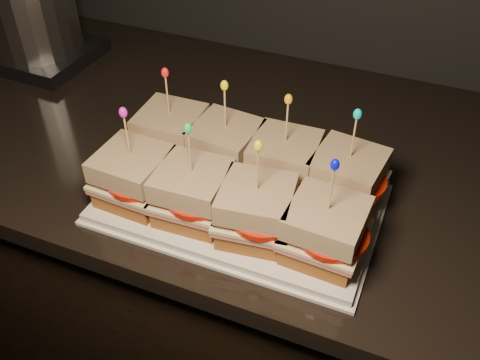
% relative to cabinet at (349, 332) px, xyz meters
% --- Properties ---
extents(cabinet, '(2.38, 0.67, 0.89)m').
position_rel_cabinet_xyz_m(cabinet, '(0.00, 0.00, 0.00)').
color(cabinet, black).
rests_on(cabinet, ground).
extents(granite_slab, '(2.42, 0.71, 0.04)m').
position_rel_cabinet_xyz_m(granite_slab, '(0.00, 0.00, 0.46)').
color(granite_slab, black).
rests_on(granite_slab, cabinet).
extents(platter, '(0.43, 0.26, 0.02)m').
position_rel_cabinet_xyz_m(platter, '(-0.20, -0.17, 0.49)').
color(platter, silver).
rests_on(platter, granite_slab).
extents(platter_rim, '(0.44, 0.28, 0.01)m').
position_rel_cabinet_xyz_m(platter_rim, '(-0.20, -0.17, 0.48)').
color(platter_rim, silver).
rests_on(platter_rim, granite_slab).
extents(sandwich_0_bread_bot, '(0.10, 0.10, 0.03)m').
position_rel_cabinet_xyz_m(sandwich_0_bread_bot, '(-0.36, -0.11, 0.51)').
color(sandwich_0_bread_bot, brown).
rests_on(sandwich_0_bread_bot, platter).
extents(sandwich_0_ham, '(0.11, 0.11, 0.01)m').
position_rel_cabinet_xyz_m(sandwich_0_ham, '(-0.36, -0.11, 0.53)').
color(sandwich_0_ham, '#BA6360').
rests_on(sandwich_0_ham, sandwich_0_bread_bot).
extents(sandwich_0_cheese, '(0.11, 0.11, 0.01)m').
position_rel_cabinet_xyz_m(sandwich_0_cheese, '(-0.36, -0.11, 0.54)').
color(sandwich_0_cheese, beige).
rests_on(sandwich_0_cheese, sandwich_0_ham).
extents(sandwich_0_tomato, '(0.10, 0.10, 0.01)m').
position_rel_cabinet_xyz_m(sandwich_0_tomato, '(-0.34, -0.12, 0.54)').
color(sandwich_0_tomato, red).
rests_on(sandwich_0_tomato, sandwich_0_cheese).
extents(sandwich_0_bread_top, '(0.10, 0.10, 0.03)m').
position_rel_cabinet_xyz_m(sandwich_0_bread_top, '(-0.36, -0.11, 0.57)').
color(sandwich_0_bread_top, '#563412').
rests_on(sandwich_0_bread_top, sandwich_0_tomato).
extents(sandwich_0_pick, '(0.00, 0.00, 0.09)m').
position_rel_cabinet_xyz_m(sandwich_0_pick, '(-0.36, -0.11, 0.61)').
color(sandwich_0_pick, tan).
rests_on(sandwich_0_pick, sandwich_0_bread_top).
extents(sandwich_0_frill, '(0.01, 0.01, 0.02)m').
position_rel_cabinet_xyz_m(sandwich_0_frill, '(-0.36, -0.11, 0.66)').
color(sandwich_0_frill, red).
rests_on(sandwich_0_frill, sandwich_0_pick).
extents(sandwich_1_bread_bot, '(0.11, 0.11, 0.03)m').
position_rel_cabinet_xyz_m(sandwich_1_bread_bot, '(-0.25, -0.11, 0.51)').
color(sandwich_1_bread_bot, brown).
rests_on(sandwich_1_bread_bot, platter).
extents(sandwich_1_ham, '(0.12, 0.12, 0.01)m').
position_rel_cabinet_xyz_m(sandwich_1_ham, '(-0.25, -0.11, 0.53)').
color(sandwich_1_ham, '#BA6360').
rests_on(sandwich_1_ham, sandwich_1_bread_bot).
extents(sandwich_1_cheese, '(0.12, 0.12, 0.01)m').
position_rel_cabinet_xyz_m(sandwich_1_cheese, '(-0.25, -0.11, 0.54)').
color(sandwich_1_cheese, beige).
rests_on(sandwich_1_cheese, sandwich_1_ham).
extents(sandwich_1_tomato, '(0.10, 0.10, 0.01)m').
position_rel_cabinet_xyz_m(sandwich_1_tomato, '(-0.24, -0.12, 0.54)').
color(sandwich_1_tomato, red).
rests_on(sandwich_1_tomato, sandwich_1_cheese).
extents(sandwich_1_bread_top, '(0.11, 0.11, 0.03)m').
position_rel_cabinet_xyz_m(sandwich_1_bread_top, '(-0.25, -0.11, 0.57)').
color(sandwich_1_bread_top, '#563412').
rests_on(sandwich_1_bread_top, sandwich_1_tomato).
extents(sandwich_1_pick, '(0.00, 0.00, 0.09)m').
position_rel_cabinet_xyz_m(sandwich_1_pick, '(-0.25, -0.11, 0.61)').
color(sandwich_1_pick, tan).
rests_on(sandwich_1_pick, sandwich_1_bread_top).
extents(sandwich_1_frill, '(0.01, 0.01, 0.02)m').
position_rel_cabinet_xyz_m(sandwich_1_frill, '(-0.25, -0.11, 0.66)').
color(sandwich_1_frill, yellow).
rests_on(sandwich_1_frill, sandwich_1_pick).
extents(sandwich_2_bread_bot, '(0.10, 0.10, 0.03)m').
position_rel_cabinet_xyz_m(sandwich_2_bread_bot, '(-0.15, -0.11, 0.51)').
color(sandwich_2_bread_bot, brown).
rests_on(sandwich_2_bread_bot, platter).
extents(sandwich_2_ham, '(0.11, 0.11, 0.01)m').
position_rel_cabinet_xyz_m(sandwich_2_ham, '(-0.15, -0.11, 0.53)').
color(sandwich_2_ham, '#BA6360').
rests_on(sandwich_2_ham, sandwich_2_bread_bot).
extents(sandwich_2_cheese, '(0.12, 0.11, 0.01)m').
position_rel_cabinet_xyz_m(sandwich_2_cheese, '(-0.15, -0.11, 0.54)').
color(sandwich_2_cheese, beige).
rests_on(sandwich_2_cheese, sandwich_2_ham).
extents(sandwich_2_tomato, '(0.10, 0.10, 0.01)m').
position_rel_cabinet_xyz_m(sandwich_2_tomato, '(-0.14, -0.12, 0.54)').
color(sandwich_2_tomato, red).
rests_on(sandwich_2_tomato, sandwich_2_cheese).
extents(sandwich_2_bread_top, '(0.11, 0.11, 0.03)m').
position_rel_cabinet_xyz_m(sandwich_2_bread_top, '(-0.15, -0.11, 0.57)').
color(sandwich_2_bread_top, '#563412').
rests_on(sandwich_2_bread_top, sandwich_2_tomato).
extents(sandwich_2_pick, '(0.00, 0.00, 0.09)m').
position_rel_cabinet_xyz_m(sandwich_2_pick, '(-0.15, -0.11, 0.61)').
color(sandwich_2_pick, tan).
rests_on(sandwich_2_pick, sandwich_2_bread_top).
extents(sandwich_2_frill, '(0.01, 0.01, 0.02)m').
position_rel_cabinet_xyz_m(sandwich_2_frill, '(-0.15, -0.11, 0.66)').
color(sandwich_2_frill, orange).
rests_on(sandwich_2_frill, sandwich_2_pick).
extents(sandwich_3_bread_bot, '(0.11, 0.11, 0.03)m').
position_rel_cabinet_xyz_m(sandwich_3_bread_bot, '(-0.05, -0.11, 0.51)').
color(sandwich_3_bread_bot, brown).
rests_on(sandwich_3_bread_bot, platter).
extents(sandwich_3_ham, '(0.12, 0.12, 0.01)m').
position_rel_cabinet_xyz_m(sandwich_3_ham, '(-0.05, -0.11, 0.53)').
color(sandwich_3_ham, '#BA6360').
rests_on(sandwich_3_ham, sandwich_3_bread_bot).
extents(sandwich_3_cheese, '(0.12, 0.12, 0.01)m').
position_rel_cabinet_xyz_m(sandwich_3_cheese, '(-0.05, -0.11, 0.54)').
color(sandwich_3_cheese, beige).
rests_on(sandwich_3_cheese, sandwich_3_ham).
extents(sandwich_3_tomato, '(0.10, 0.10, 0.01)m').
position_rel_cabinet_xyz_m(sandwich_3_tomato, '(-0.04, -0.12, 0.54)').
color(sandwich_3_tomato, red).
rests_on(sandwich_3_tomato, sandwich_3_cheese).
extents(sandwich_3_bread_top, '(0.11, 0.11, 0.03)m').
position_rel_cabinet_xyz_m(sandwich_3_bread_top, '(-0.05, -0.11, 0.57)').
color(sandwich_3_bread_top, '#563412').
rests_on(sandwich_3_bread_top, sandwich_3_tomato).
extents(sandwich_3_pick, '(0.00, 0.00, 0.09)m').
position_rel_cabinet_xyz_m(sandwich_3_pick, '(-0.05, -0.11, 0.61)').
color(sandwich_3_pick, tan).
rests_on(sandwich_3_pick, sandwich_3_bread_top).
extents(sandwich_3_frill, '(0.01, 0.01, 0.02)m').
position_rel_cabinet_xyz_m(sandwich_3_frill, '(-0.05, -0.11, 0.66)').
color(sandwich_3_frill, '#05BDBB').
rests_on(sandwich_3_frill, sandwich_3_pick).
extents(sandwich_4_bread_bot, '(0.10, 0.10, 0.03)m').
position_rel_cabinet_xyz_m(sandwich_4_bread_bot, '(-0.36, -0.23, 0.51)').
color(sandwich_4_bread_bot, brown).
rests_on(sandwich_4_bread_bot, platter).
extents(sandwich_4_ham, '(0.11, 0.11, 0.01)m').
position_rel_cabinet_xyz_m(sandwich_4_ham, '(-0.36, -0.23, 0.53)').
color(sandwich_4_ham, '#BA6360').
rests_on(sandwich_4_ham, sandwich_4_bread_bot).
extents(sandwich_4_cheese, '(0.12, 0.11, 0.01)m').
position_rel_cabinet_xyz_m(sandwich_4_cheese, '(-0.36, -0.23, 0.54)').
color(sandwich_4_cheese, beige).
rests_on(sandwich_4_cheese, sandwich_4_ham).
extents(sandwich_4_tomato, '(0.10, 0.10, 0.01)m').
position_rel_cabinet_xyz_m(sandwich_4_tomato, '(-0.34, -0.24, 0.54)').
color(sandwich_4_tomato, red).
rests_on(sandwich_4_tomato, sandwich_4_cheese).
extents(sandwich_4_bread_top, '(0.11, 0.11, 0.03)m').
position_rel_cabinet_xyz_m(sandwich_4_bread_top, '(-0.36, -0.23, 0.57)').
color(sandwich_4_bread_top, '#563412').
rests_on(sandwich_4_bread_top, sandwich_4_tomato).
extents(sandwich_4_pick, '(0.00, 0.00, 0.09)m').
position_rel_cabinet_xyz_m(sandwich_4_pick, '(-0.36, -0.23, 0.61)').
color(sandwich_4_pick, tan).
rests_on(sandwich_4_pick, sandwich_4_bread_top).
extents(sandwich_4_frill, '(0.01, 0.01, 0.02)m').
position_rel_cabinet_xyz_m(sandwich_4_frill, '(-0.36, -0.23, 0.66)').
color(sandwich_4_frill, '#C21CAB').
rests_on(sandwich_4_frill, sandwich_4_pick).
extents(sandwich_5_bread_bot, '(0.10, 0.10, 0.03)m').
position_rel_cabinet_xyz_m(sandwich_5_bread_bot, '(-0.25, -0.23, 0.51)').
color(sandwich_5_bread_bot, brown).
rests_on(sandwich_5_bread_bot, platter).
extents(sandwich_5_ham, '(0.11, 0.11, 0.01)m').
position_rel_cabinet_xyz_m(sandwich_5_ham, '(-0.25, -0.23, 0.53)').
color(sandwich_5_ham, '#BA6360').
rests_on(sandwich_5_ham, sandwich_5_bread_bot).
extents(sandwich_5_cheese, '(0.12, 0.11, 0.01)m').
position_rel_cabinet_xyz_m(sandwich_5_cheese, '(-0.25, -0.23, 0.54)').
color(sandwich_5_cheese, beige).
rests_on(sandwich_5_cheese, sandwich_5_ham).
extents(sandwich_5_tomato, '(0.10, 0.10, 0.01)m').
position_rel_cabinet_xyz_m(sandwich_5_tomato, '(-0.24, -0.24, 0.54)').
color(sandwich_5_tomato, red).
rests_on(sandwich_5_tomato, sandwich_5_cheese).
extents(sandwich_5_bread_top, '(0.11, 0.11, 0.03)m').
position_rel_cabinet_xyz_m(sandwich_5_bread_top, '(-0.25, -0.23, 0.57)').
color(sandwich_5_bread_top, '#563412').
rests_on(sandwich_5_bread_top, sandwich_5_tomato).
extents(sandwich_5_pick, '(0.00, 0.00, 0.09)m').
position_rel_cabinet_xyz_m(sandwich_5_pick, '(-0.25, -0.23, 0.61)').
color(sandwich_5_pick, tan).
rests_on(sandwich_5_pick, sandwich_5_bread_top).
extents(sandwich_5_frill, '(0.01, 0.01, 0.02)m').
position_rel_cabinet_xyz_m(sandwich_5_frill, '(-0.25, -0.23, 0.66)').
color(sandwich_5_frill, green).
rests_on(sandwich_5_frill, sandwich_5_pick).
extents(sandwich_6_bread_bot, '(0.11, 0.11, 0.03)m').
position_rel_cabinet_xyz_m(sandwich_6_bread_bot, '(-0.15, -0.23, 0.51)').
color(sandwich_6_bread_bot, brown).
rests_on(sandwich_6_bread_bot, platter).
extents(sandwich_6_ham, '(0.12, 0.12, 0.01)m').
position_rel_cabinet_xyz_m(sandwich_6_ham, '(-0.15, -0.23, 0.53)').
color(sandwich_6_ham, '#BA6360').
rests_on(sandwich_6_ham, sandwich_6_bread_bot).
extents(sandwich_6_cheese, '(0.12, 0.12, 0.01)m').
position_rel_cabinet_xyz_m(sandwich_6_cheese, '(-0.15, -0.23, 0.54)').
color(sandwich_6_cheese, beige).
rests_on(sandwich_6_cheese, sandwich_6_ham).
extents(sandwich_6_tomato, '(0.10, 0.10, 0.01)m').
position_rel_cabinet_xyz_m(sandwich_6_tomato, '(-0.14, -0.24, 0.54)').
color(sandwich_6_tomato, red).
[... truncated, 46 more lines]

